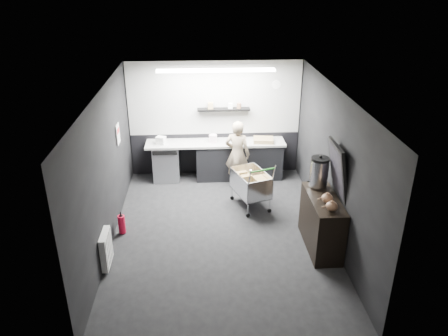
{
  "coord_description": "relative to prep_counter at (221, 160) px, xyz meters",
  "views": [
    {
      "loc": [
        -0.35,
        -6.96,
        4.54
      ],
      "look_at": [
        0.08,
        0.4,
        1.16
      ],
      "focal_mm": 35.0,
      "sensor_mm": 36.0,
      "label": 1
    }
  ],
  "objects": [
    {
      "name": "wall_clock",
      "position": [
        1.26,
        0.3,
        1.69
      ],
      "size": [
        0.2,
        0.03,
        0.2
      ],
      "primitive_type": "cylinder",
      "rotation": [
        1.57,
        0.0,
        0.0
      ],
      "color": "white",
      "rests_on": "wall_back"
    },
    {
      "name": "wall_front",
      "position": [
        -0.14,
        -5.17,
        0.89
      ],
      "size": [
        5.5,
        0.0,
        5.5
      ],
      "primitive_type": "plane",
      "rotation": [
        -1.57,
        0.0,
        0.0
      ],
      "color": "black",
      "rests_on": "floor"
    },
    {
      "name": "floor",
      "position": [
        -0.14,
        -2.42,
        -0.46
      ],
      "size": [
        5.5,
        5.5,
        0.0
      ],
      "primitive_type": "plane",
      "color": "black",
      "rests_on": "ground"
    },
    {
      "name": "kitchen_wall_panel",
      "position": [
        -0.14,
        0.31,
        1.39
      ],
      "size": [
        3.95,
        0.02,
        1.7
      ],
      "primitive_type": "cube",
      "color": "#B2B2AE",
      "rests_on": "wall_back"
    },
    {
      "name": "cardboard_box",
      "position": [
        0.97,
        -0.05,
        0.49
      ],
      "size": [
        0.49,
        0.39,
        0.09
      ],
      "primitive_type": "cube",
      "rotation": [
        0.0,
        0.0,
        -0.11
      ],
      "color": "#997F52",
      "rests_on": "prep_counter"
    },
    {
      "name": "poster",
      "position": [
        -2.12,
        -1.12,
        1.09
      ],
      "size": [
        0.02,
        0.3,
        0.4
      ],
      "primitive_type": "cube",
      "color": "white",
      "rests_on": "wall_left"
    },
    {
      "name": "fire_extinguisher",
      "position": [
        -1.99,
        -2.32,
        -0.24
      ],
      "size": [
        0.13,
        0.13,
        0.44
      ],
      "color": "red",
      "rests_on": "floor"
    },
    {
      "name": "radiator",
      "position": [
        -2.08,
        -3.32,
        -0.11
      ],
      "size": [
        0.1,
        0.5,
        0.6
      ],
      "primitive_type": "cube",
      "color": "white",
      "rests_on": "wall_left"
    },
    {
      "name": "prep_counter",
      "position": [
        0.0,
        0.0,
        0.0
      ],
      "size": [
        3.2,
        0.61,
        0.9
      ],
      "color": "black",
      "rests_on": "floor"
    },
    {
      "name": "dado_panel",
      "position": [
        -0.14,
        0.31,
        0.04
      ],
      "size": [
        3.95,
        0.02,
        1.0
      ],
      "primitive_type": "cube",
      "color": "black",
      "rests_on": "wall_back"
    },
    {
      "name": "wall_back",
      "position": [
        -0.14,
        0.33,
        0.89
      ],
      "size": [
        5.5,
        0.0,
        5.5
      ],
      "primitive_type": "plane",
      "rotation": [
        1.57,
        0.0,
        0.0
      ],
      "color": "black",
      "rests_on": "floor"
    },
    {
      "name": "pink_tub",
      "position": [
        -0.19,
        0.0,
        0.53
      ],
      "size": [
        0.18,
        0.18,
        0.18
      ],
      "primitive_type": "cylinder",
      "color": "white",
      "rests_on": "prep_counter"
    },
    {
      "name": "ceiling_strip",
      "position": [
        -0.14,
        -0.57,
        2.21
      ],
      "size": [
        2.4,
        0.2,
        0.04
      ],
      "primitive_type": "cube",
      "color": "white",
      "rests_on": "ceiling"
    },
    {
      "name": "ceiling",
      "position": [
        -0.14,
        -2.42,
        2.24
      ],
      "size": [
        5.5,
        5.5,
        0.0
      ],
      "primitive_type": "plane",
      "rotation": [
        3.14,
        0.0,
        0.0
      ],
      "color": "silver",
      "rests_on": "wall_back"
    },
    {
      "name": "poster_red_band",
      "position": [
        -2.11,
        -1.12,
        1.16
      ],
      "size": [
        0.02,
        0.22,
        0.1
      ],
      "primitive_type": "cube",
      "color": "red",
      "rests_on": "poster"
    },
    {
      "name": "wall_left",
      "position": [
        -2.14,
        -2.42,
        0.89
      ],
      "size": [
        0.0,
        5.5,
        5.5
      ],
      "primitive_type": "plane",
      "rotation": [
        1.57,
        0.0,
        1.57
      ],
      "color": "black",
      "rests_on": "floor"
    },
    {
      "name": "white_container",
      "position": [
        -1.38,
        -0.05,
        0.53
      ],
      "size": [
        0.24,
        0.22,
        0.18
      ],
      "primitive_type": "cube",
      "rotation": [
        0.0,
        0.0,
        -0.38
      ],
      "color": "white",
      "rests_on": "prep_counter"
    },
    {
      "name": "person",
      "position": [
        0.33,
        -0.45,
        0.32
      ],
      "size": [
        0.66,
        0.54,
        1.55
      ],
      "primitive_type": "imported",
      "rotation": [
        0.0,
        0.0,
        2.8
      ],
      "color": "beige",
      "rests_on": "floor"
    },
    {
      "name": "floating_shelf",
      "position": [
        0.06,
        0.2,
        1.16
      ],
      "size": [
        1.2,
        0.22,
        0.04
      ],
      "primitive_type": "cube",
      "color": "black",
      "rests_on": "wall_back"
    },
    {
      "name": "wall_right",
      "position": [
        1.86,
        -2.42,
        0.89
      ],
      "size": [
        0.0,
        5.5,
        5.5
      ],
      "primitive_type": "plane",
      "rotation": [
        1.57,
        0.0,
        -1.57
      ],
      "color": "black",
      "rests_on": "floor"
    },
    {
      "name": "shopping_cart",
      "position": [
        0.52,
        -1.42,
        0.04
      ],
      "size": [
        0.85,
        1.13,
        1.04
      ],
      "color": "silver",
      "rests_on": "floor"
    },
    {
      "name": "sideboard",
      "position": [
        1.61,
        -2.91,
        0.16
      ],
      "size": [
        0.56,
        1.3,
        1.94
      ],
      "color": "black",
      "rests_on": "floor"
    }
  ]
}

